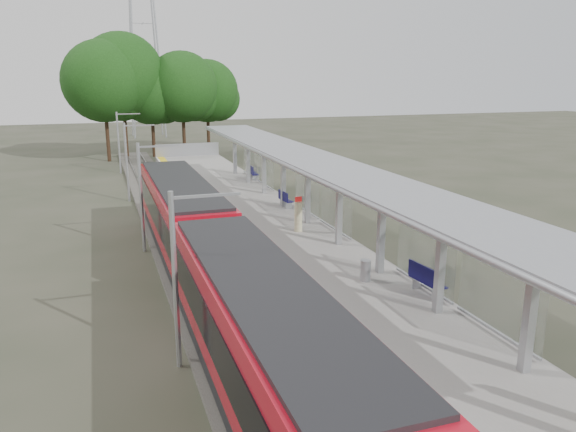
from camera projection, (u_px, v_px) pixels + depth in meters
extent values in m
cube|color=#59544C|center=(178.00, 240.00, 29.42)|extent=(3.00, 70.00, 0.24)
cube|color=gray|center=(260.00, 226.00, 30.74)|extent=(6.00, 50.00, 1.00)
cube|color=yellow|center=(214.00, 221.00, 29.81)|extent=(0.60, 50.00, 0.02)
cube|color=#9EA0A5|center=(187.00, 150.00, 53.36)|extent=(6.00, 0.10, 1.20)
cube|color=black|center=(264.00, 387.00, 14.63)|extent=(2.50, 13.50, 0.70)
cube|color=#B80D1D|center=(264.00, 330.00, 14.24)|extent=(2.65, 13.50, 2.50)
cube|color=black|center=(264.00, 329.00, 14.23)|extent=(2.72, 12.96, 1.20)
cube|color=black|center=(263.00, 282.00, 13.92)|extent=(2.40, 12.82, 0.15)
cube|color=#0B6375|center=(313.00, 328.00, 14.70)|extent=(0.04, 1.30, 2.00)
cube|color=black|center=(183.00, 240.00, 27.57)|extent=(2.50, 13.50, 0.70)
cube|color=#B80D1D|center=(181.00, 208.00, 27.18)|extent=(2.65, 13.50, 2.50)
cube|color=black|center=(181.00, 207.00, 27.17)|extent=(2.72, 12.96, 1.20)
cube|color=black|center=(180.00, 182.00, 26.86)|extent=(2.40, 12.83, 0.15)
cube|color=#0B6375|center=(209.00, 209.00, 27.64)|extent=(0.04, 1.30, 2.00)
cylinder|color=black|center=(200.00, 278.00, 23.31)|extent=(2.20, 0.70, 0.70)
cube|color=black|center=(210.00, 257.00, 20.77)|extent=(2.30, 0.80, 2.40)
cube|color=#9EA0A5|center=(530.00, 309.00, 14.30)|extent=(0.25, 0.25, 3.50)
cube|color=#9EA0A5|center=(441.00, 261.00, 17.97)|extent=(0.25, 0.25, 3.50)
cube|color=#9EA0A5|center=(381.00, 229.00, 21.64)|extent=(0.25, 0.25, 3.50)
cube|color=#9EA0A5|center=(339.00, 207.00, 25.31)|extent=(0.25, 0.25, 3.50)
cube|color=#9EA0A5|center=(308.00, 190.00, 28.98)|extent=(0.25, 0.25, 3.50)
cube|color=#9EA0A5|center=(283.00, 177.00, 32.64)|extent=(0.25, 0.25, 3.50)
cube|color=#9EA0A5|center=(264.00, 167.00, 36.31)|extent=(0.25, 0.25, 3.50)
cube|color=#9EA0A5|center=(248.00, 158.00, 39.98)|extent=(0.25, 0.25, 3.50)
cube|color=#9EA0A5|center=(235.00, 151.00, 43.65)|extent=(0.25, 0.25, 3.50)
cube|color=gray|center=(315.00, 161.00, 26.57)|extent=(3.20, 38.00, 0.16)
cylinder|color=#9EA0A5|center=(284.00, 164.00, 26.10)|extent=(0.24, 38.00, 0.24)
cube|color=silver|center=(499.00, 297.00, 16.48)|extent=(0.05, 3.70, 2.20)
cube|color=silver|center=(424.00, 257.00, 20.15)|extent=(0.05, 3.70, 2.20)
cube|color=silver|center=(335.00, 208.00, 27.49)|extent=(0.05, 3.70, 2.20)
cube|color=silver|center=(307.00, 192.00, 31.16)|extent=(0.05, 3.70, 2.20)
cube|color=silver|center=(265.00, 170.00, 38.50)|extent=(0.05, 3.70, 2.20)
cube|color=silver|center=(250.00, 161.00, 42.17)|extent=(0.05, 3.70, 2.20)
cylinder|color=#382316|center=(108.00, 135.00, 56.20)|extent=(0.36, 0.36, 5.28)
sphere|color=#1D4E16|center=(103.00, 81.00, 54.91)|extent=(8.03, 8.03, 8.03)
cylinder|color=#382316|center=(126.00, 131.00, 58.04)|extent=(0.36, 0.36, 5.65)
sphere|color=#1D4E16|center=(122.00, 75.00, 56.66)|extent=(8.59, 8.59, 8.59)
cylinder|color=#382316|center=(153.00, 135.00, 59.45)|extent=(0.36, 0.36, 4.56)
sphere|color=#1D4E16|center=(151.00, 91.00, 58.33)|extent=(6.94, 6.94, 6.94)
cylinder|color=#382316|center=(184.00, 133.00, 59.81)|extent=(0.36, 0.36, 4.86)
sphere|color=#1D4E16|center=(182.00, 87.00, 58.62)|extent=(7.38, 7.38, 7.38)
cylinder|color=#382316|center=(208.00, 132.00, 63.14)|extent=(0.36, 0.36, 4.52)
sphere|color=#1D4E16|center=(207.00, 91.00, 62.03)|extent=(6.87, 6.87, 6.87)
cylinder|color=#9EA0A5|center=(175.00, 282.00, 16.30)|extent=(0.16, 0.16, 5.40)
cube|color=#9EA0A5|center=(206.00, 196.00, 16.00)|extent=(2.00, 0.08, 0.08)
cylinder|color=#9EA0A5|center=(141.00, 198.00, 27.31)|extent=(0.16, 0.16, 5.40)
cube|color=#9EA0A5|center=(159.00, 146.00, 27.01)|extent=(2.00, 0.08, 0.08)
cylinder|color=#9EA0A5|center=(127.00, 163.00, 38.32)|extent=(0.16, 0.16, 5.40)
cube|color=#9EA0A5|center=(139.00, 125.00, 38.01)|extent=(2.00, 0.08, 0.08)
cylinder|color=#9EA0A5|center=(119.00, 143.00, 49.32)|extent=(0.16, 0.16, 5.40)
cube|color=#9EA0A5|center=(128.00, 114.00, 49.02)|extent=(2.00, 0.08, 0.08)
cube|color=#100D45|center=(428.00, 281.00, 19.75)|extent=(0.63, 1.64, 0.06)
cube|color=#100D45|center=(423.00, 273.00, 19.61)|extent=(0.21, 1.60, 0.59)
cube|color=#9EA0A5|center=(438.00, 294.00, 19.23)|extent=(0.43, 0.10, 0.47)
cube|color=#9EA0A5|center=(418.00, 282.00, 20.40)|extent=(0.43, 0.10, 0.47)
cube|color=#100D45|center=(286.00, 200.00, 32.87)|extent=(0.50, 1.39, 0.05)
cube|color=#100D45|center=(283.00, 196.00, 32.75)|extent=(0.15, 1.37, 0.50)
cube|color=#9EA0A5|center=(289.00, 205.00, 32.42)|extent=(0.37, 0.08, 0.40)
cube|color=#9EA0A5|center=(283.00, 201.00, 33.43)|extent=(0.37, 0.08, 0.40)
cube|color=#100D45|center=(254.00, 173.00, 41.41)|extent=(0.55, 1.56, 0.06)
cube|color=#100D45|center=(251.00, 169.00, 41.27)|extent=(0.16, 1.53, 0.56)
cube|color=#9EA0A5|center=(256.00, 178.00, 40.90)|extent=(0.41, 0.09, 0.45)
cube|color=#9EA0A5|center=(252.00, 175.00, 42.03)|extent=(0.41, 0.09, 0.45)
cylinder|color=#C6BF90|center=(298.00, 217.00, 27.67)|extent=(0.39, 0.39, 1.48)
cube|color=red|center=(298.00, 199.00, 27.45)|extent=(0.35, 0.10, 0.25)
cylinder|color=#9EA0A5|center=(366.00, 270.00, 21.08)|extent=(0.48, 0.48, 0.82)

